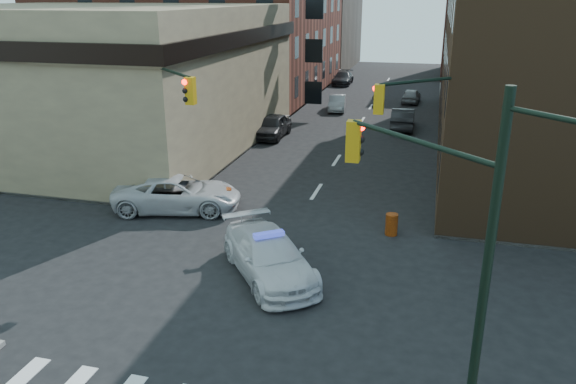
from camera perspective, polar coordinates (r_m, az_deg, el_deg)
The scene contains 25 objects.
ground at distance 20.24m, azimuth -3.02°, elevation -9.10°, with size 140.00×140.00×0.00m, color black.
sidewalk_nw at distance 58.06m, azimuth -15.20°, elevation 9.27°, with size 34.00×54.50×0.15m, color gray.
bank_building at distance 40.61m, azimuth -19.53°, elevation 11.05°, with size 22.00×22.00×9.00m, color #968762.
commercial_row_ne at distance 40.20m, azimuth 26.15°, elevation 13.74°, with size 14.00×34.00×14.00m, color #462F1C.
filler_nw at distance 81.81m, azimuth -0.63°, elevation 18.28°, with size 20.00×18.00×16.00m, color brown.
filler_ne at distance 75.48m, azimuth 21.91°, elevation 15.33°, with size 16.00×16.00×12.00m, color brown.
signal_pole_se at distance 12.47m, azimuth 15.86°, elevation -5.24°, with size 5.40×5.27×8.00m.
signal_pole_nw at distance 25.54m, azimuth -12.22°, elevation 6.97°, with size 3.58×3.67×8.00m.
signal_pole_ne at distance 22.89m, azimuth 15.13°, elevation 5.32°, with size 3.67×3.58×8.00m.
tree_ne_near at distance 43.40m, azimuth 17.42°, elevation 10.40°, with size 3.00×3.00×4.85m.
tree_ne_far at distance 51.32m, azimuth 17.13°, elevation 11.70°, with size 3.00×3.00×4.85m.
police_car at distance 20.28m, azimuth -1.94°, elevation -6.48°, with size 2.25×5.52×1.60m, color silver.
pickup at distance 26.87m, azimuth -11.15°, elevation -0.15°, with size 2.72×5.90×1.64m, color silver.
parked_car_wnear at distance 40.20m, azimuth -1.60°, elevation 6.71°, with size 1.90×4.73×1.61m, color black.
parked_car_wfar at distance 49.97m, azimuth 5.01°, elevation 9.00°, with size 1.41×4.04×1.33m, color #999DA1.
parked_car_wdeep at distance 64.99m, azimuth 5.59°, elevation 11.44°, with size 2.00×4.92×1.43m, color black.
parked_car_enear at distance 43.72m, azimuth 11.59°, elevation 7.33°, with size 1.65×4.73×1.56m, color black.
parked_car_efar at distance 54.74m, azimuth 12.42°, elevation 9.53°, with size 1.55×3.86×1.31m, color gray.
pedestrian_a at distance 27.52m, azimuth -12.73°, elevation 0.52°, with size 0.59×0.39×1.63m, color black.
pedestrian_b at distance 29.14m, azimuth -17.28°, elevation 1.20°, with size 0.80×0.63×1.65m, color black.
pedestrian_c at distance 29.31m, azimuth -19.43°, elevation 1.00°, with size 0.93×0.39×1.59m, color #1D202C.
barrel_road at distance 24.18m, azimuth 10.47°, elevation -3.26°, with size 0.52×0.52×0.93m, color #C96909.
barrel_bank at distance 26.87m, azimuth -6.31°, elevation -0.65°, with size 0.55×0.55×0.97m, color red.
barricade_nw_a at distance 30.05m, azimuth -15.21°, elevation 1.29°, with size 1.34×0.67×1.00m, color #ED410B, non-canonical shape.
barricade_nw_b at distance 31.23m, azimuth -18.09°, elevation 1.65°, with size 1.28×0.64×0.96m, color #EE600B, non-canonical shape.
Camera 1 is at (5.51, -16.91, 9.66)m, focal length 35.00 mm.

